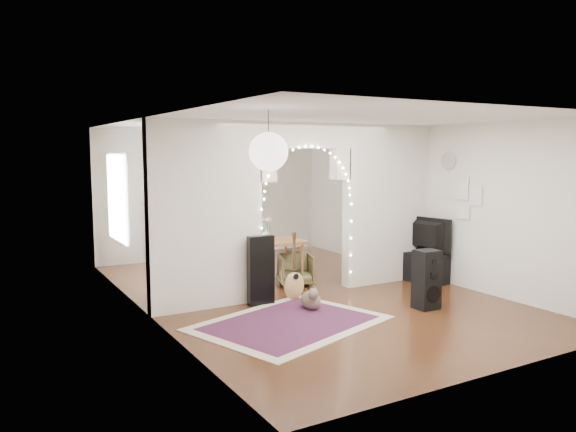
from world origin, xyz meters
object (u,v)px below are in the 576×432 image
dining_chair_right (296,270)px  floor_speaker (427,280)px  dining_chair_left (238,269)px  bookcase (181,227)px  dining_table (266,245)px  acoustic_guitar (294,275)px  media_console (419,267)px

dining_chair_right → floor_speaker: bearing=-47.3°
floor_speaker → dining_chair_left: size_ratio=1.49×
bookcase → dining_table: bookcase is taller
acoustic_guitar → dining_chair_left: (-0.32, 1.35, -0.12)m
dining_table → media_console: bearing=-20.7°
dining_chair_left → dining_chair_right: bearing=-57.3°
dining_table → dining_chair_right: size_ratio=2.16×
dining_chair_right → acoustic_guitar: bearing=-102.0°
bookcase → dining_chair_right: 3.15m
acoustic_guitar → dining_table: size_ratio=0.70×
acoustic_guitar → floor_speaker: (1.40, -1.38, 0.04)m
dining_table → dining_chair_right: 0.65m
acoustic_guitar → media_console: size_ratio=0.88×
floor_speaker → media_console: floor_speaker is taller
floor_speaker → bookcase: (-1.90, 5.13, 0.28)m
floor_speaker → dining_chair_left: (-1.72, 2.72, -0.16)m
acoustic_guitar → floor_speaker: acoustic_guitar is taller
acoustic_guitar → dining_table: bearing=83.6°
media_console → dining_table: 2.71m
bookcase → dining_chair_left: size_ratio=2.45×
acoustic_guitar → dining_table: (0.09, 1.08, 0.30)m
dining_chair_left → dining_chair_right: dining_chair_right is taller
dining_chair_left → dining_table: bearing=-56.0°
dining_chair_left → dining_chair_right: size_ratio=0.99×
acoustic_guitar → bookcase: bearing=96.0°
media_console → dining_chair_left: size_ratio=1.74×
floor_speaker → dining_chair_right: size_ratio=1.48×
media_console → dining_chair_right: 2.19m
media_console → floor_speaker: bearing=-140.4°
floor_speaker → dining_chair_left: bearing=123.1°
bookcase → dining_table: bearing=-59.6°
dining_table → bookcase: bearing=105.9°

